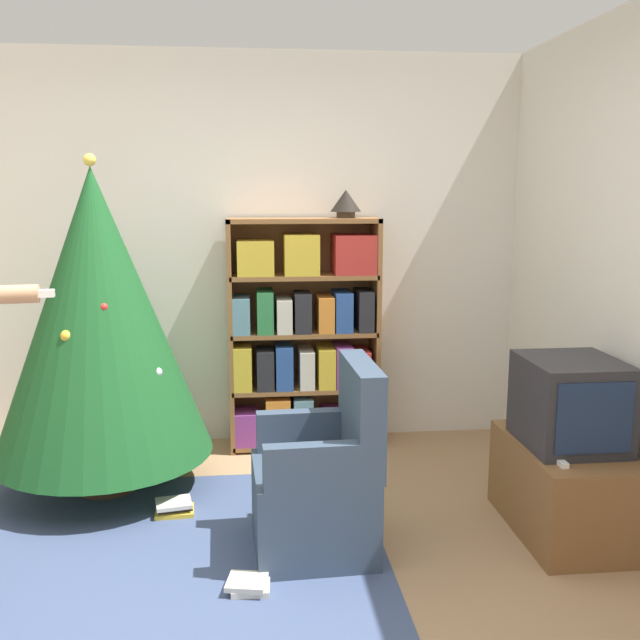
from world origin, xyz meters
name	(u,v)px	position (x,y,z in m)	size (l,w,h in m)	color
ground_plane	(217,623)	(0.00, 0.00, 0.00)	(14.00, 14.00, 0.00)	#9E7A56
wall_back	(225,252)	(0.00, 2.22, 1.30)	(8.00, 0.10, 2.60)	silver
area_rug	(143,574)	(-0.35, 0.41, 0.00)	(2.26, 2.20, 0.01)	#3D4C70
bookshelf	(305,339)	(0.52, 1.98, 0.74)	(0.99, 0.31, 1.53)	brown
tv_stand	(564,488)	(1.72, 0.61, 0.23)	(0.50, 0.82, 0.46)	brown
television	(570,402)	(1.72, 0.61, 0.68)	(0.45, 0.51, 0.44)	#28282D
game_remote	(560,462)	(1.57, 0.37, 0.47)	(0.04, 0.12, 0.02)	white
christmas_tree	(98,315)	(-0.68, 1.40, 1.02)	(1.22, 1.22, 1.91)	#4C3323
armchair	(322,485)	(0.48, 0.56, 0.32)	(0.59, 0.58, 0.92)	#334256
table_lamp	(346,202)	(0.79, 1.99, 1.63)	(0.20, 0.20, 0.18)	#473828
book_pile_near_tree	(175,508)	(-0.26, 1.01, 0.04)	(0.21, 0.18, 0.07)	gold
book_pile_by_chair	(249,585)	(0.13, 0.22, 0.03)	(0.20, 0.18, 0.05)	beige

